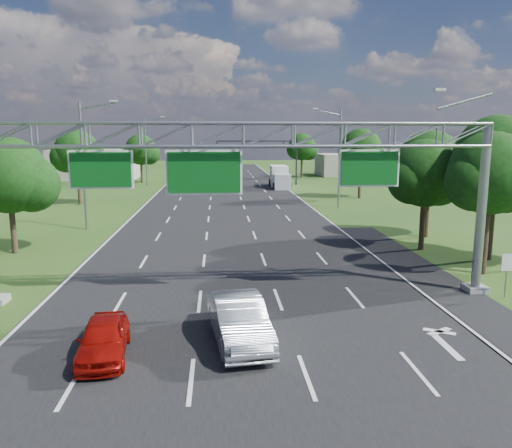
{
  "coord_description": "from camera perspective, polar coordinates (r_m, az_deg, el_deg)",
  "views": [
    {
      "loc": [
        -0.88,
        -10.39,
        7.49
      ],
      "look_at": [
        0.85,
        12.45,
        3.4
      ],
      "focal_mm": 35.0,
      "sensor_mm": 36.0,
      "label": 1
    }
  ],
  "objects": [
    {
      "name": "ground",
      "position": [
        41.09,
        -3.04,
        -0.38
      ],
      "size": [
        220.0,
        220.0,
        0.0
      ],
      "primitive_type": "plane",
      "color": "#234514",
      "rests_on": "ground"
    },
    {
      "name": "road",
      "position": [
        41.09,
        -3.04,
        -0.38
      ],
      "size": [
        18.0,
        180.0,
        0.02
      ],
      "primitive_type": "cube",
      "color": "black",
      "rests_on": "ground"
    },
    {
      "name": "road_flare",
      "position": [
        27.82,
        19.43,
        -6.08
      ],
      "size": [
        3.0,
        30.0,
        0.02
      ],
      "primitive_type": "cube",
      "color": "black",
      "rests_on": "ground"
    },
    {
      "name": "sign_gantry",
      "position": [
        22.43,
        -1.26,
        8.6
      ],
      "size": [
        23.5,
        1.0,
        9.56
      ],
      "color": "gray",
      "rests_on": "ground"
    },
    {
      "name": "regulatory_sign",
      "position": [
        25.86,
        26.79,
        -4.35
      ],
      "size": [
        0.6,
        0.08,
        2.1
      ],
      "color": "gray",
      "rests_on": "ground"
    },
    {
      "name": "traffic_signal",
      "position": [
        75.89,
        2.0,
        8.38
      ],
      "size": [
        12.21,
        0.24,
        7.0
      ],
      "color": "black",
      "rests_on": "ground"
    },
    {
      "name": "streetlight_l_near",
      "position": [
        41.76,
        -18.94,
        6.97
      ],
      "size": [
        2.97,
        0.22,
        10.16
      ],
      "color": "gray",
      "rests_on": "ground"
    },
    {
      "name": "streetlight_l_far",
      "position": [
        76.13,
        -12.35,
        8.47
      ],
      "size": [
        2.97,
        0.22,
        10.16
      ],
      "color": "gray",
      "rests_on": "ground"
    },
    {
      "name": "streetlight_r_mid",
      "position": [
        51.88,
        9.33,
        7.89
      ],
      "size": [
        2.97,
        0.22,
        10.16
      ],
      "color": "gray",
      "rests_on": "ground"
    },
    {
      "name": "tree_cluster_right",
      "position": [
        33.55,
        23.65,
        5.57
      ],
      "size": [
        9.91,
        14.6,
        8.68
      ],
      "color": "#2D2116",
      "rests_on": "ground"
    },
    {
      "name": "tree_verge_la",
      "position": [
        35.06,
        -26.26,
        4.62
      ],
      "size": [
        5.76,
        4.8,
        7.4
      ],
      "color": "#2D2116",
      "rests_on": "ground"
    },
    {
      "name": "tree_verge_lb",
      "position": [
        57.47,
        -19.69,
        7.48
      ],
      "size": [
        5.76,
        4.8,
        8.06
      ],
      "color": "#2D2116",
      "rests_on": "ground"
    },
    {
      "name": "tree_verge_lc",
      "position": [
        81.36,
        -12.99,
        8.11
      ],
      "size": [
        5.76,
        4.8,
        7.62
      ],
      "color": "#2D2116",
      "rests_on": "ground"
    },
    {
      "name": "tree_verge_rd",
      "position": [
        60.87,
        11.96,
        8.17
      ],
      "size": [
        5.76,
        4.8,
        8.28
      ],
      "color": "#2D2116",
      "rests_on": "ground"
    },
    {
      "name": "tree_verge_re",
      "position": [
        89.71,
        5.31,
        8.63
      ],
      "size": [
        5.76,
        4.8,
        7.84
      ],
      "color": "#2D2116",
      "rests_on": "ground"
    },
    {
      "name": "building_left",
      "position": [
        91.01,
        -17.88,
        6.51
      ],
      "size": [
        14.0,
        10.0,
        5.0
      ],
      "primitive_type": "cube",
      "color": "gray",
      "rests_on": "ground"
    },
    {
      "name": "building_right",
      "position": [
        95.84,
        10.78,
        6.68
      ],
      "size": [
        12.0,
        9.0,
        4.0
      ],
      "primitive_type": "cube",
      "color": "gray",
      "rests_on": "ground"
    },
    {
      "name": "red_coupe",
      "position": [
        18.15,
        -17.05,
        -12.4
      ],
      "size": [
        1.97,
        4.08,
        1.34
      ],
      "primitive_type": "imported",
      "rotation": [
        0.0,
        0.0,
        0.1
      ],
      "color": "#950C06",
      "rests_on": "ground"
    },
    {
      "name": "silver_sedan",
      "position": [
        18.53,
        -1.96,
        -10.91
      ],
      "size": [
        2.44,
        5.27,
        1.67
      ],
      "primitive_type": "imported",
      "rotation": [
        0.0,
        0.0,
        0.13
      ],
      "color": "#A2A9AE",
      "rests_on": "ground"
    },
    {
      "name": "car_queue_a",
      "position": [
        68.54,
        -2.9,
        4.34
      ],
      "size": [
        1.71,
        4.08,
        1.18
      ],
      "primitive_type": "imported",
      "rotation": [
        0.0,
        0.0,
        -0.01
      ],
      "color": "white",
      "rests_on": "ground"
    },
    {
      "name": "car_queue_b",
      "position": [
        74.09,
        -3.55,
        4.74
      ],
      "size": [
        2.19,
        4.12,
        1.1
      ],
      "primitive_type": "imported",
      "rotation": [
        0.0,
        0.0,
        -0.09
      ],
      "color": "black",
      "rests_on": "ground"
    },
    {
      "name": "car_queue_c",
      "position": [
        73.14,
        -8.51,
        4.76
      ],
      "size": [
        2.34,
        4.72,
        1.55
      ],
      "primitive_type": "imported",
      "rotation": [
        0.0,
        0.0,
        0.12
      ],
      "color": "black",
      "rests_on": "ground"
    },
    {
      "name": "box_truck",
      "position": [
        72.56,
        2.71,
        5.37
      ],
      "size": [
        2.62,
        8.21,
        3.08
      ],
      "rotation": [
        0.0,
        0.0,
        -0.05
      ],
      "color": "silver",
      "rests_on": "ground"
    }
  ]
}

